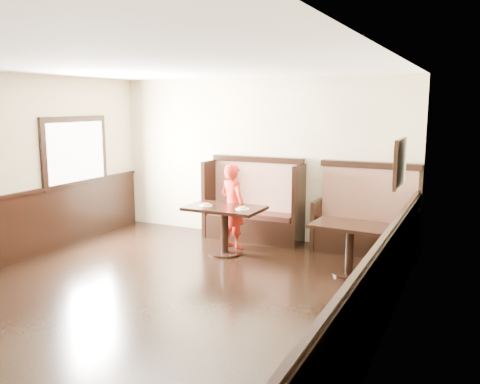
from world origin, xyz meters
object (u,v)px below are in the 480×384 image
Objects in this scene: table_main at (225,218)px; table_neighbor at (350,237)px; booth_neighbor at (366,223)px; child at (233,206)px; booth_main at (254,209)px.

table_neighbor is at bearing -2.29° from table_main.
booth_neighbor reaches higher than child.
booth_main is 1.06× the size of booth_neighbor.
booth_neighbor is (1.95, -0.00, -0.05)m from booth_main.
table_main is 0.41m from child.
booth_main is 1.44× the size of table_main.
booth_main is at bearing -77.48° from child.
table_main is 0.87× the size of child.
booth_neighbor is 1.18× the size of child.
booth_main is 1.95m from booth_neighbor.
table_main is at bearing -92.52° from booth_main.
booth_main is at bearing 154.12° from table_neighbor.
table_main is at bearing 117.62° from child.
child is (-2.04, -0.65, 0.22)m from booth_neighbor.
booth_neighbor is 1.16m from table_neighbor.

